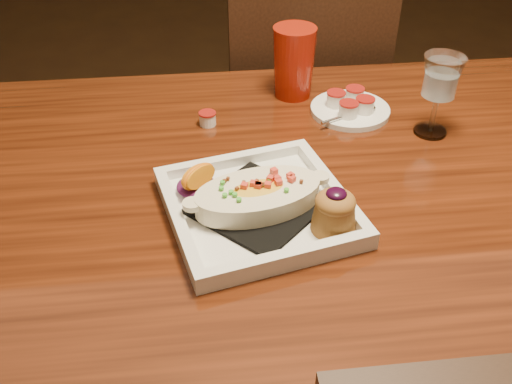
{
  "coord_description": "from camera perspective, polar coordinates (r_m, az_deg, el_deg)",
  "views": [
    {
      "loc": [
        -0.28,
        -0.76,
        1.32
      ],
      "look_at": [
        -0.2,
        -0.04,
        0.77
      ],
      "focal_mm": 40.0,
      "sensor_mm": 36.0,
      "label": 1
    }
  ],
  "objects": [
    {
      "name": "chair_far",
      "position": [
        1.64,
        4.31,
        7.24
      ],
      "size": [
        0.42,
        0.42,
        0.93
      ],
      "rotation": [
        0.0,
        0.0,
        3.14
      ],
      "color": "black",
      "rests_on": "floor"
    },
    {
      "name": "saucer",
      "position": [
        1.18,
        9.39,
        8.35
      ],
      "size": [
        0.16,
        0.16,
        0.11
      ],
      "color": "white",
      "rests_on": "table"
    },
    {
      "name": "goblet",
      "position": [
        1.1,
        17.97,
        10.48
      ],
      "size": [
        0.07,
        0.07,
        0.16
      ],
      "color": "silver",
      "rests_on": "table"
    },
    {
      "name": "red_tumbler",
      "position": [
        1.21,
        3.8,
        12.8
      ],
      "size": [
        0.09,
        0.09,
        0.15
      ],
      "primitive_type": "cone",
      "color": "#9F1A0B",
      "rests_on": "table"
    },
    {
      "name": "table",
      "position": [
        1.05,
        10.53,
        -2.98
      ],
      "size": [
        1.5,
        0.9,
        0.75
      ],
      "color": "#64260E",
      "rests_on": "floor"
    },
    {
      "name": "creamer_loose",
      "position": [
        1.13,
        -4.87,
        7.35
      ],
      "size": [
        0.03,
        0.03,
        0.03
      ],
      "color": "white",
      "rests_on": "table"
    },
    {
      "name": "plate",
      "position": [
        0.88,
        0.93,
        -1.07
      ],
      "size": [
        0.33,
        0.33,
        0.08
      ],
      "rotation": [
        0.0,
        0.0,
        0.23
      ],
      "color": "white",
      "rests_on": "table"
    }
  ]
}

